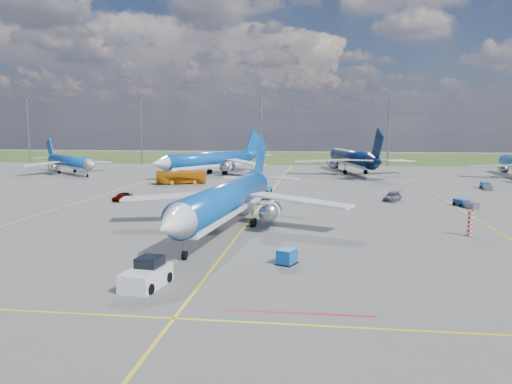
# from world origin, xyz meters

# --- Properties ---
(ground) EXTENTS (400.00, 400.00, 0.00)m
(ground) POSITION_xyz_m (0.00, 0.00, 0.00)
(ground) COLOR #50504E
(ground) RESTS_ON ground
(grass_strip) EXTENTS (400.00, 80.00, 0.01)m
(grass_strip) POSITION_xyz_m (0.00, 150.00, 0.00)
(grass_strip) COLOR #2D4719
(grass_strip) RESTS_ON ground
(taxiway_lines) EXTENTS (60.25, 160.00, 0.02)m
(taxiway_lines) POSITION_xyz_m (0.17, 27.70, 0.01)
(taxiway_lines) COLOR gold
(taxiway_lines) RESTS_ON ground
(floodlight_masts) EXTENTS (202.20, 0.50, 22.70)m
(floodlight_masts) POSITION_xyz_m (10.00, 110.00, 12.56)
(floodlight_masts) COLOR slate
(floodlight_masts) RESTS_ON ground
(warning_post) EXTENTS (0.50, 0.50, 3.00)m
(warning_post) POSITION_xyz_m (26.00, 8.00, 1.50)
(warning_post) COLOR red
(warning_post) RESTS_ON ground
(bg_jet_nw) EXTENTS (42.36, 41.72, 8.85)m
(bg_jet_nw) POSITION_xyz_m (-55.83, 72.86, 0.00)
(bg_jet_nw) COLOR #0B499F
(bg_jet_nw) RESTS_ON ground
(bg_jet_nnw) EXTENTS (48.75, 52.58, 11.06)m
(bg_jet_nnw) POSITION_xyz_m (-18.83, 74.33, 0.00)
(bg_jet_nnw) COLOR #0B499F
(bg_jet_nnw) RESTS_ON ground
(bg_jet_n) EXTENTS (43.03, 50.87, 11.61)m
(bg_jet_n) POSITION_xyz_m (17.47, 84.13, 0.00)
(bg_jet_n) COLOR #071A3E
(bg_jet_n) RESTS_ON ground
(main_airliner) EXTENTS (35.57, 44.34, 10.82)m
(main_airliner) POSITION_xyz_m (-1.75, 7.68, 0.00)
(main_airliner) COLOR #0B499F
(main_airliner) RESTS_ON ground
(pushback_tug) EXTENTS (3.07, 6.61, 2.20)m
(pushback_tug) POSITION_xyz_m (-3.97, -13.85, 0.89)
(pushback_tug) COLOR silver
(pushback_tug) RESTS_ON ground
(uld_container) EXTENTS (1.93, 2.11, 1.37)m
(uld_container) POSITION_xyz_m (6.33, -6.19, 0.68)
(uld_container) COLOR #0C51AA
(uld_container) RESTS_ON ground
(apron_bus) EXTENTS (10.83, 6.13, 2.97)m
(apron_bus) POSITION_xyz_m (-20.57, 53.94, 1.48)
(apron_bus) COLOR #C4700B
(apron_bus) RESTS_ON ground
(service_car_a) EXTENTS (2.52, 4.46, 1.43)m
(service_car_a) POSITION_xyz_m (-23.45, 28.71, 0.72)
(service_car_a) COLOR #999999
(service_car_a) RESTS_ON ground
(service_car_b) EXTENTS (5.63, 3.42, 1.46)m
(service_car_b) POSITION_xyz_m (-1.24, 33.43, 0.73)
(service_car_b) COLOR #999999
(service_car_b) RESTS_ON ground
(service_car_c) EXTENTS (3.93, 5.35, 1.44)m
(service_car_c) POSITION_xyz_m (21.16, 34.49, 0.72)
(service_car_c) COLOR #999999
(service_car_c) RESTS_ON ground
(baggage_tug_w) EXTENTS (2.94, 4.85, 1.06)m
(baggage_tug_w) POSITION_xyz_m (31.32, 29.38, 0.50)
(baggage_tug_w) COLOR navy
(baggage_tug_w) RESTS_ON ground
(baggage_tug_c) EXTENTS (3.15, 5.76, 1.25)m
(baggage_tug_c) POSITION_xyz_m (-1.38, 41.52, 0.59)
(baggage_tug_c) COLOR #1B5DA7
(baggage_tug_c) RESTS_ON ground
(baggage_tug_e) EXTENTS (2.25, 5.75, 1.26)m
(baggage_tug_e) POSITION_xyz_m (41.73, 52.91, 0.59)
(baggage_tug_e) COLOR #165389
(baggage_tug_e) RESTS_ON ground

